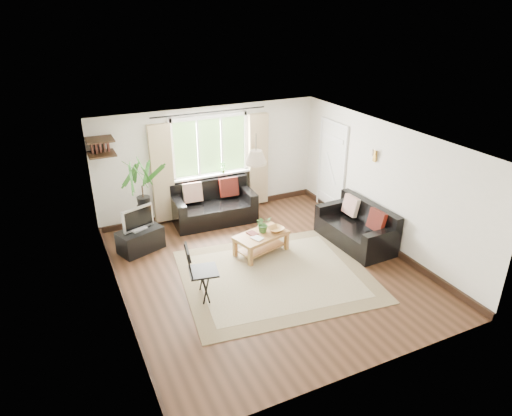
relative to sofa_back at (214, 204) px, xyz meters
name	(u,v)px	position (x,y,z in m)	size (l,w,h in m)	color
floor	(265,269)	(0.13, -2.25, -0.41)	(5.50, 5.50, 0.00)	black
ceiling	(267,140)	(0.13, -2.25, 1.99)	(5.50, 5.50, 0.00)	white
wall_back	(210,161)	(0.13, 0.50, 0.79)	(5.00, 0.02, 2.40)	white
wall_front	(369,296)	(0.13, -5.00, 0.79)	(5.00, 0.02, 2.40)	white
wall_left	(114,239)	(-2.37, -2.25, 0.79)	(0.02, 5.50, 2.40)	white
wall_right	(384,185)	(2.63, -2.25, 0.79)	(0.02, 5.50, 2.40)	white
rug	(276,275)	(0.21, -2.52, -0.40)	(3.20, 2.74, 0.02)	beige
window	(210,146)	(0.13, 0.46, 1.14)	(2.50, 0.16, 2.16)	white
door	(331,169)	(2.60, -0.55, 0.59)	(0.06, 0.96, 2.06)	silver
corner_shelf	(101,147)	(-2.12, 0.25, 1.48)	(0.50, 0.50, 0.34)	black
pendant_lamp	(256,154)	(0.13, -1.85, 1.64)	(0.36, 0.36, 0.54)	beige
wall_sconce	(374,154)	(2.56, -1.95, 1.33)	(0.12, 0.12, 0.28)	beige
sofa_back	(214,204)	(0.00, 0.00, 0.00)	(1.74, 0.87, 0.82)	black
sofa_right	(356,226)	(2.16, -2.13, -0.02)	(0.82, 1.64, 0.77)	black
coffee_table	(261,244)	(0.32, -1.69, -0.20)	(1.00, 0.55, 0.41)	#985831
table_plant	(263,224)	(0.39, -1.62, 0.16)	(0.29, 0.25, 0.32)	#325B24
bowl	(276,229)	(0.62, -1.70, 0.04)	(0.30, 0.30, 0.07)	#A37338
book_a	(254,240)	(0.09, -1.85, 0.01)	(0.16, 0.22, 0.02)	silver
book_b	(249,235)	(0.09, -1.64, 0.01)	(0.16, 0.21, 0.02)	#5D2A25
tv_stand	(141,240)	(-1.73, -0.60, -0.19)	(0.82, 0.46, 0.44)	black
tv	(138,218)	(-1.73, -0.60, 0.27)	(0.63, 0.21, 0.48)	#A5A5AA
palm_stand	(144,202)	(-1.53, -0.27, 0.43)	(0.65, 0.65, 1.68)	black
folding_chair	(203,272)	(-1.13, -2.57, 0.06)	(0.49, 0.49, 0.95)	black
sill_plant	(223,167)	(0.38, 0.38, 0.66)	(0.14, 0.10, 0.27)	#2D6023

